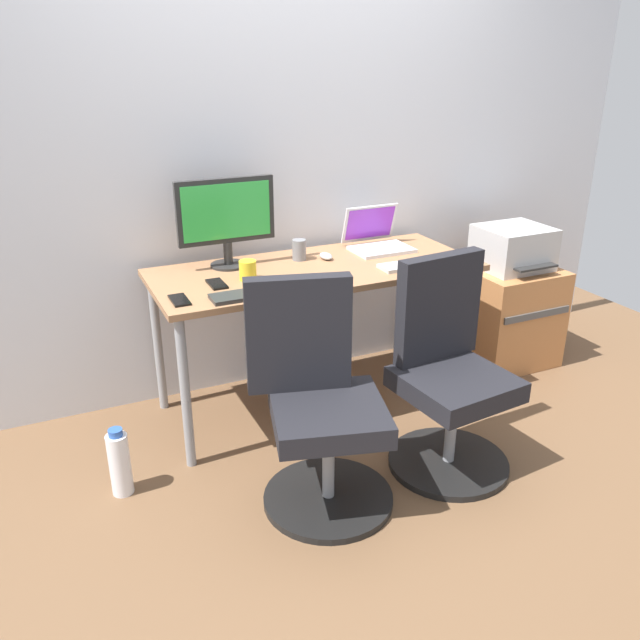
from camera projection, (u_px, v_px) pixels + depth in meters
name	position (u px, v px, depth m)	size (l,w,h in m)	color
ground_plane	(316.00, 401.00, 3.48)	(5.28, 5.28, 0.00)	brown
back_wall	(282.00, 143.00, 3.33)	(4.40, 0.04, 2.60)	silver
desk	(316.00, 281.00, 3.22)	(1.61, 0.67, 0.75)	#996B47
office_chair_left	(318.00, 407.00, 2.59)	(0.54, 0.54, 0.94)	black
office_chair_right	(448.00, 376.00, 2.84)	(0.54, 0.54, 0.94)	black
side_cabinet	(505.00, 314.00, 3.86)	(0.51, 0.51, 0.58)	#B77542
printer	(513.00, 248.00, 3.70)	(0.38, 0.40, 0.24)	#B7B7B7
water_bottle_on_floor	(120.00, 463.00, 2.71)	(0.09, 0.09, 0.31)	white
desktop_monitor	(226.00, 216.00, 3.10)	(0.48, 0.18, 0.43)	#262626
open_laptop	(377.00, 239.00, 3.47)	(0.31, 0.28, 0.22)	silver
keyboard_by_monitor	(250.00, 294.00, 2.81)	(0.34, 0.12, 0.02)	#2D2D2D
keyboard_by_laptop	(412.00, 265.00, 3.20)	(0.34, 0.12, 0.02)	#B7B7B7
mouse_by_monitor	(326.00, 256.00, 3.30)	(0.06, 0.10, 0.03)	#B7B7B7
mouse_by_laptop	(337.00, 280.00, 2.96)	(0.06, 0.10, 0.03)	#2D2D2D
coffee_mug	(248.00, 270.00, 2.99)	(0.08, 0.08, 0.09)	yellow
pen_cup	(299.00, 250.00, 3.28)	(0.07, 0.07, 0.10)	slate
phone_near_laptop	(179.00, 300.00, 2.75)	(0.07, 0.14, 0.01)	black
phone_near_monitor	(217.00, 284.00, 2.94)	(0.07, 0.14, 0.01)	black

